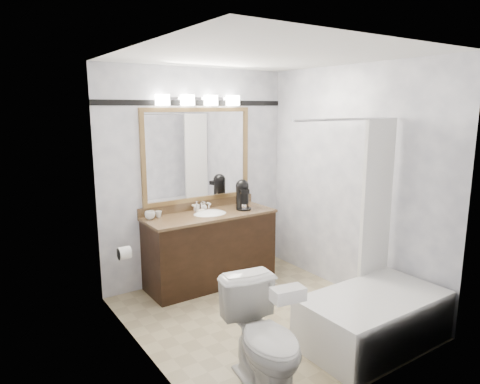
{
  "coord_description": "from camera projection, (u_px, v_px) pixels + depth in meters",
  "views": [
    {
      "loc": [
        -2.38,
        -3.14,
        2.06
      ],
      "look_at": [
        -0.03,
        0.35,
        1.22
      ],
      "focal_mm": 32.0,
      "sensor_mm": 36.0,
      "label": 1
    }
  ],
  "objects": [
    {
      "name": "cup_right",
      "position": [
        159.0,
        214.0,
        4.75
      ],
      "size": [
        0.09,
        0.09,
        0.07
      ],
      "primitive_type": "imported",
      "rotation": [
        0.0,
        0.0,
        -0.2
      ],
      "color": "white",
      "rests_on": "vanity"
    },
    {
      "name": "tissue_box",
      "position": [
        288.0,
        294.0,
        2.84
      ],
      "size": [
        0.24,
        0.16,
        0.09
      ],
      "primitive_type": "cube",
      "rotation": [
        0.0,
        0.0,
        -0.17
      ],
      "color": "white",
      "rests_on": "toilet"
    },
    {
      "name": "vanity",
      "position": [
        210.0,
        247.0,
        5.0
      ],
      "size": [
        1.53,
        0.58,
        0.97
      ],
      "color": "black",
      "rests_on": "ground"
    },
    {
      "name": "room",
      "position": [
        263.0,
        194.0,
        4.02
      ],
      "size": [
        2.42,
        2.62,
        2.52
      ],
      "color": "tan",
      "rests_on": "ground"
    },
    {
      "name": "soap_bottle_b",
      "position": [
        204.0,
        206.0,
        5.09
      ],
      "size": [
        0.08,
        0.08,
        0.08
      ],
      "primitive_type": "imported",
      "rotation": [
        0.0,
        0.0,
        -0.32
      ],
      "color": "white",
      "rests_on": "vanity"
    },
    {
      "name": "bathtub",
      "position": [
        373.0,
        311.0,
        3.78
      ],
      "size": [
        1.3,
        0.75,
        1.96
      ],
      "color": "white",
      "rests_on": "ground"
    },
    {
      "name": "soap_bottle_a",
      "position": [
        197.0,
        206.0,
        5.03
      ],
      "size": [
        0.07,
        0.07,
        0.12
      ],
      "primitive_type": "imported",
      "rotation": [
        0.0,
        0.0,
        0.41
      ],
      "color": "white",
      "rests_on": "vanity"
    },
    {
      "name": "coffee_maker",
      "position": [
        242.0,
        194.0,
        5.12
      ],
      "size": [
        0.19,
        0.23,
        0.35
      ],
      "rotation": [
        0.0,
        0.0,
        -0.31
      ],
      "color": "black",
      "rests_on": "vanity"
    },
    {
      "name": "cup_left",
      "position": [
        150.0,
        215.0,
        4.67
      ],
      "size": [
        0.14,
        0.14,
        0.09
      ],
      "primitive_type": "imported",
      "rotation": [
        0.0,
        0.0,
        0.26
      ],
      "color": "white",
      "rests_on": "vanity"
    },
    {
      "name": "mirror",
      "position": [
        198.0,
        155.0,
        5.01
      ],
      "size": [
        1.4,
        0.04,
        1.1
      ],
      "color": "olive",
      "rests_on": "room"
    },
    {
      "name": "tp_roll",
      "position": [
        124.0,
        253.0,
        4.04
      ],
      "size": [
        0.11,
        0.12,
        0.12
      ],
      "primitive_type": "cylinder",
      "rotation": [
        0.0,
        1.57,
        0.0
      ],
      "color": "white",
      "rests_on": "room"
    },
    {
      "name": "soap_bar",
      "position": [
        201.0,
        211.0,
        4.99
      ],
      "size": [
        0.09,
        0.06,
        0.03
      ],
      "primitive_type": "cube",
      "rotation": [
        0.0,
        0.0,
        0.08
      ],
      "color": "beige",
      "rests_on": "vanity"
    },
    {
      "name": "vanity_light_bar",
      "position": [
        199.0,
        100.0,
        4.84
      ],
      "size": [
        1.02,
        0.14,
        0.12
      ],
      "color": "silver",
      "rests_on": "room"
    },
    {
      "name": "toilet",
      "position": [
        265.0,
        338.0,
        3.13
      ],
      "size": [
        0.56,
        0.84,
        0.79
      ],
      "primitive_type": "imported",
      "rotation": [
        0.0,
        0.0,
        -0.16
      ],
      "color": "white",
      "rests_on": "ground"
    },
    {
      "name": "accent_stripe",
      "position": [
        196.0,
        103.0,
        4.9
      ],
      "size": [
        2.4,
        0.01,
        0.06
      ],
      "primitive_type": "cube",
      "color": "black",
      "rests_on": "room"
    }
  ]
}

